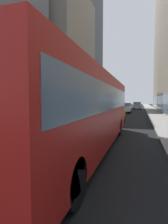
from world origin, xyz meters
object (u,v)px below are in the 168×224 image
transit_bus (82,107)px  car_grey_wagon (97,108)px  car_white_van (126,108)px  car_silver_sedan (137,105)px  car_black_suv (98,111)px  car_yellow_taxi (113,114)px  box_truck (114,102)px

transit_bus → car_grey_wagon: transit_bus is taller
car_white_van → car_silver_sedan: size_ratio=1.05×
car_silver_sedan → car_black_suv: (-4.00, -23.38, -0.00)m
car_yellow_taxi → car_silver_sedan: bearing=86.7°
car_yellow_taxi → box_truck: size_ratio=0.62×
car_black_suv → car_grey_wagon: (-1.60, 6.73, 0.00)m
transit_bus → car_grey_wagon: bearing=101.2°
car_yellow_taxi → car_black_suv: 5.07m
car_white_van → car_grey_wagon: 5.04m
car_yellow_taxi → car_black_suv: (-2.40, 4.46, -0.00)m
car_black_suv → box_truck: size_ratio=0.55×
car_black_suv → box_truck: bearing=90.0°
car_yellow_taxi → car_silver_sedan: size_ratio=1.03×
box_truck → car_black_suv: bearing=-90.0°
transit_bus → car_black_suv: bearing=100.1°
box_truck → car_white_van: bearing=-55.2°
car_black_suv → car_grey_wagon: bearing=103.4°
car_grey_wagon → box_truck: (1.60, 6.52, 0.84)m
transit_bus → car_silver_sedan: size_ratio=2.54×
transit_bus → box_truck: bearing=95.1°
car_grey_wagon → car_white_van: bearing=37.5°
car_grey_wagon → car_black_suv: bearing=-76.6°
transit_bus → car_yellow_taxi: (0.00, 8.99, -0.95)m
transit_bus → box_truck: size_ratio=1.54×
car_yellow_taxi → box_truck: box_truck is taller
transit_bus → car_black_suv: transit_bus is taller
car_silver_sedan → car_yellow_taxi: bearing=-93.3°
car_black_suv → box_truck: box_truck is taller
transit_bus → car_silver_sedan: (1.60, 36.83, -0.95)m
car_white_van → box_truck: (-2.40, 3.46, 0.84)m
car_silver_sedan → car_grey_wagon: (-5.60, -16.65, -0.00)m
car_yellow_taxi → car_grey_wagon: (-4.00, 11.19, -0.00)m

